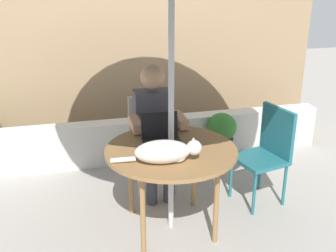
{
  "coord_description": "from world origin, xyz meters",
  "views": [
    {
      "loc": [
        -0.72,
        -2.82,
        2.01
      ],
      "look_at": [
        0.0,
        0.1,
        0.86
      ],
      "focal_mm": 44.09,
      "sensor_mm": 36.0,
      "label": 1
    }
  ],
  "objects_px": {
    "patio_table": "(171,155)",
    "chair_empty": "(268,148)",
    "person_seated": "(154,124)",
    "laptop": "(161,133)",
    "chair_occupied": "(151,135)",
    "potted_plant_by_chair": "(221,135)",
    "cat": "(166,152)"
  },
  "relations": [
    {
      "from": "patio_table",
      "to": "cat",
      "type": "height_order",
      "value": "cat"
    },
    {
      "from": "patio_table",
      "to": "person_seated",
      "type": "xyz_separation_m",
      "value": [
        0.0,
        0.62,
        0.03
      ]
    },
    {
      "from": "chair_occupied",
      "to": "cat",
      "type": "bearing_deg",
      "value": -95.35
    },
    {
      "from": "chair_empty",
      "to": "potted_plant_by_chair",
      "type": "xyz_separation_m",
      "value": [
        -0.1,
        0.88,
        -0.21
      ]
    },
    {
      "from": "chair_occupied",
      "to": "laptop",
      "type": "bearing_deg",
      "value": -93.95
    },
    {
      "from": "patio_table",
      "to": "potted_plant_by_chair",
      "type": "height_order",
      "value": "patio_table"
    },
    {
      "from": "chair_empty",
      "to": "potted_plant_by_chair",
      "type": "distance_m",
      "value": 0.91
    },
    {
      "from": "patio_table",
      "to": "person_seated",
      "type": "relative_size",
      "value": 0.84
    },
    {
      "from": "patio_table",
      "to": "cat",
      "type": "distance_m",
      "value": 0.28
    },
    {
      "from": "patio_table",
      "to": "chair_empty",
      "type": "bearing_deg",
      "value": 13.44
    },
    {
      "from": "laptop",
      "to": "cat",
      "type": "distance_m",
      "value": 0.41
    },
    {
      "from": "person_seated",
      "to": "potted_plant_by_chair",
      "type": "xyz_separation_m",
      "value": [
        0.85,
        0.48,
        -0.38
      ]
    },
    {
      "from": "chair_occupied",
      "to": "chair_empty",
      "type": "relative_size",
      "value": 1.0
    },
    {
      "from": "person_seated",
      "to": "potted_plant_by_chair",
      "type": "distance_m",
      "value": 1.05
    },
    {
      "from": "chair_occupied",
      "to": "person_seated",
      "type": "distance_m",
      "value": 0.23
    },
    {
      "from": "patio_table",
      "to": "potted_plant_by_chair",
      "type": "distance_m",
      "value": 1.43
    },
    {
      "from": "patio_table",
      "to": "chair_empty",
      "type": "relative_size",
      "value": 1.17
    },
    {
      "from": "patio_table",
      "to": "person_seated",
      "type": "distance_m",
      "value": 0.62
    },
    {
      "from": "person_seated",
      "to": "cat",
      "type": "xyz_separation_m",
      "value": [
        -0.09,
        -0.85,
        0.11
      ]
    },
    {
      "from": "patio_table",
      "to": "cat",
      "type": "relative_size",
      "value": 1.59
    },
    {
      "from": "chair_occupied",
      "to": "laptop",
      "type": "relative_size",
      "value": 2.83
    },
    {
      "from": "chair_occupied",
      "to": "patio_table",
      "type": "bearing_deg",
      "value": -90.0
    },
    {
      "from": "person_seated",
      "to": "patio_table",
      "type": "bearing_deg",
      "value": -90.0
    },
    {
      "from": "patio_table",
      "to": "person_seated",
      "type": "height_order",
      "value": "person_seated"
    },
    {
      "from": "chair_empty",
      "to": "laptop",
      "type": "relative_size",
      "value": 2.83
    },
    {
      "from": "person_seated",
      "to": "laptop",
      "type": "xyz_separation_m",
      "value": [
        -0.04,
        -0.44,
        0.09
      ]
    },
    {
      "from": "chair_empty",
      "to": "person_seated",
      "type": "distance_m",
      "value": 1.04
    },
    {
      "from": "chair_empty",
      "to": "patio_table",
      "type": "bearing_deg",
      "value": -166.56
    },
    {
      "from": "chair_empty",
      "to": "person_seated",
      "type": "relative_size",
      "value": 0.72
    },
    {
      "from": "laptop",
      "to": "cat",
      "type": "xyz_separation_m",
      "value": [
        -0.05,
        -0.41,
        0.02
      ]
    },
    {
      "from": "laptop",
      "to": "cat",
      "type": "bearing_deg",
      "value": -97.42
    },
    {
      "from": "chair_occupied",
      "to": "chair_empty",
      "type": "distance_m",
      "value": 1.1
    }
  ]
}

